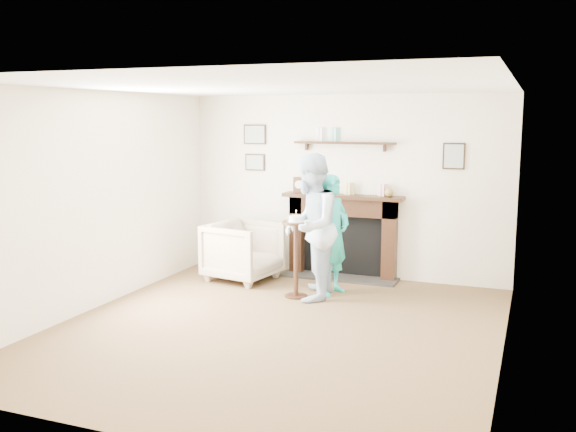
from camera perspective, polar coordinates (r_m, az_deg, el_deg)
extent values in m
plane|color=brown|center=(6.82, -1.03, -9.99)|extent=(5.00, 5.00, 0.00)
cube|color=beige|center=(8.87, 5.10, 2.63)|extent=(4.50, 0.04, 2.50)
cube|color=beige|center=(7.67, -16.82, 1.32)|extent=(0.04, 5.00, 2.50)
cube|color=beige|center=(6.05, 19.05, -0.70)|extent=(0.04, 5.00, 2.50)
cube|color=white|center=(6.47, -1.09, 11.47)|extent=(4.50, 5.00, 0.04)
cube|color=black|center=(9.09, 0.86, -1.65)|extent=(0.18, 0.20, 1.10)
cube|color=black|center=(8.72, 9.02, -2.20)|extent=(0.18, 0.20, 1.10)
cube|color=black|center=(8.81, 4.89, 0.82)|extent=(1.50, 0.20, 0.24)
cube|color=black|center=(8.97, 4.97, -2.60)|extent=(1.14, 0.06, 0.86)
cube|color=#2B2927|center=(8.88, 4.59, -5.45)|extent=(1.60, 0.44, 0.03)
cube|color=black|center=(8.76, 4.85, 1.74)|extent=(1.68, 0.26, 0.05)
cube|color=black|center=(8.76, 5.01, 6.49)|extent=(1.40, 0.15, 0.03)
cube|color=black|center=(9.28, -2.96, 7.26)|extent=(0.34, 0.03, 0.28)
cube|color=black|center=(9.30, -2.94, 4.80)|extent=(0.30, 0.03, 0.24)
cube|color=black|center=(8.53, 14.54, 5.18)|extent=(0.28, 0.03, 0.34)
cube|color=black|center=(8.94, 1.04, 2.78)|extent=(0.16, 0.09, 0.22)
cylinder|color=beige|center=(8.90, 0.94, 2.81)|extent=(0.11, 0.01, 0.11)
sphere|color=green|center=(8.60, 8.95, 2.09)|extent=(0.12, 0.12, 0.12)
imported|color=tan|center=(8.81, -3.98, -5.67)|extent=(1.01, 0.99, 0.80)
imported|color=silver|center=(7.92, 1.94, -7.32)|extent=(0.80, 0.96, 1.77)
imported|color=teal|center=(8.16, 3.93, -6.86)|extent=(0.52, 0.63, 1.50)
cylinder|color=black|center=(7.98, 0.71, -7.12)|extent=(0.28, 0.28, 0.02)
cylinder|color=black|center=(7.86, 0.72, -3.92)|extent=(0.06, 0.06, 0.89)
cylinder|color=black|center=(7.78, 0.72, -0.60)|extent=(0.34, 0.34, 0.03)
cylinder|color=silver|center=(7.77, 0.72, -0.47)|extent=(0.23, 0.23, 0.01)
cylinder|color=silver|center=(7.77, 0.72, -0.21)|extent=(0.18, 0.18, 0.06)
cylinder|color=beige|center=(7.76, 0.73, 0.20)|extent=(0.01, 0.01, 0.05)
sphere|color=orange|center=(7.75, 0.73, 0.45)|extent=(0.02, 0.02, 0.02)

